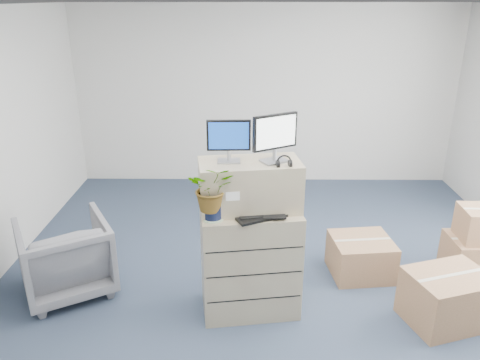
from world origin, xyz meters
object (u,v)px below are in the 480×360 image
monitor_left (229,139)px  filing_cabinet_lower (250,261)px  monitor_right (275,135)px  water_bottle (262,194)px  office_chair (65,253)px  keyboard (261,216)px  potted_plant (212,194)px

monitor_left → filing_cabinet_lower: bearing=-15.8°
monitor_right → monitor_left: bearing=151.0°
water_bottle → office_chair: water_bottle is taller
monitor_left → monitor_right: 0.40m
monitor_right → office_chair: monitor_right is taller
monitor_left → keyboard: (0.28, -0.20, -0.65)m
potted_plant → office_chair: (-1.55, 0.45, -0.86)m
keyboard → filing_cabinet_lower: bearing=95.7°
monitor_left → water_bottle: 0.62m
monitor_right → water_bottle: (-0.11, 0.05, -0.57)m
filing_cabinet_lower → potted_plant: (-0.33, -0.18, 0.77)m
monitor_right → potted_plant: monitor_right is taller
keyboard → water_bottle: 0.27m
monitor_right → water_bottle: 0.58m
monitor_right → keyboard: size_ratio=0.95×
monitor_left → water_bottle: bearing=7.8°
monitor_left → potted_plant: 0.50m
filing_cabinet_lower → keyboard: (0.09, -0.15, 0.54)m
filing_cabinet_lower → monitor_right: monitor_right is taller
keyboard → water_bottle: (0.01, 0.25, 0.11)m
filing_cabinet_lower → monitor_right: size_ratio=2.45×
monitor_right → filing_cabinet_lower: bearing=164.1°
monitor_right → office_chair: 2.48m
monitor_left → keyboard: bearing=-36.5°
water_bottle → potted_plant: (-0.44, -0.28, 0.12)m
filing_cabinet_lower → keyboard: keyboard is taller
monitor_left → office_chair: size_ratio=0.44×
keyboard → water_bottle: bearing=60.8°
monitor_right → office_chair: bearing=144.5°
monitor_right → keyboard: 0.72m
keyboard → potted_plant: potted_plant is taller
keyboard → office_chair: 2.11m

